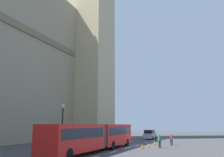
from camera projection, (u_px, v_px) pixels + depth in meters
name	position (u px, v px, depth m)	size (l,w,h in m)	color
ground_plane	(135.00, 146.00, 31.83)	(160.00, 160.00, 0.00)	#424244
lane_centre_marking	(142.00, 144.00, 35.40)	(34.40, 0.16, 0.01)	silver
articulated_bus	(96.00, 135.00, 25.79)	(17.42, 2.54, 2.90)	red
sedan_lead	(150.00, 135.00, 47.21)	(4.40, 1.86, 1.85)	#B7B7BC
traffic_cone_west	(142.00, 146.00, 28.49)	(0.36, 0.36, 0.58)	black
traffic_cone_middle	(149.00, 145.00, 30.10)	(0.36, 0.36, 0.58)	black
traffic_cone_east	(155.00, 143.00, 33.61)	(0.36, 0.36, 0.58)	black
street_lamp	(62.00, 123.00, 27.79)	(0.44, 0.44, 5.27)	black
pedestrian_near_cones	(160.00, 140.00, 29.33)	(0.46, 0.39, 1.69)	#333333
pedestrian_by_kerb	(171.00, 139.00, 32.83)	(0.40, 0.36, 1.69)	#262D4C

